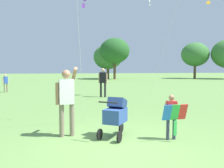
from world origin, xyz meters
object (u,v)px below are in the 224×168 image
(child_with_butterfly_kite, at_px, (172,113))
(person_sitting_far, at_px, (103,80))
(person_adult_flyer, at_px, (66,96))
(stroller, at_px, (116,114))
(person_couple_left, at_px, (6,82))

(child_with_butterfly_kite, relative_size, person_sitting_far, 0.65)
(child_with_butterfly_kite, bearing_deg, person_adult_flyer, 164.77)
(child_with_butterfly_kite, distance_m, stroller, 1.40)
(person_adult_flyer, xyz_separation_m, person_couple_left, (-4.65, 11.66, -0.29))
(child_with_butterfly_kite, xyz_separation_m, stroller, (-1.32, 0.44, -0.06))
(child_with_butterfly_kite, height_order, person_adult_flyer, person_adult_flyer)
(child_with_butterfly_kite, xyz_separation_m, person_couple_left, (-7.22, 12.36, 0.08))
(person_sitting_far, relative_size, person_couple_left, 1.35)
(person_couple_left, bearing_deg, child_with_butterfly_kite, -59.72)
(person_sitting_far, bearing_deg, stroller, -94.03)
(stroller, height_order, person_sitting_far, person_sitting_far)
(person_sitting_far, bearing_deg, person_adult_flyer, -102.84)
(person_adult_flyer, relative_size, person_couple_left, 1.42)
(stroller, xyz_separation_m, person_sitting_far, (0.58, 8.24, 0.40))
(child_with_butterfly_kite, distance_m, person_sitting_far, 8.73)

